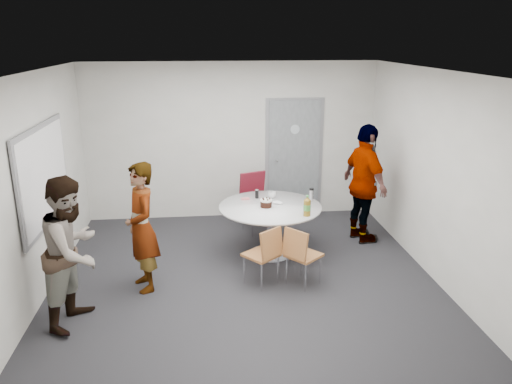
{
  "coord_description": "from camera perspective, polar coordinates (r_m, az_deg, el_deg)",
  "views": [
    {
      "loc": [
        -0.5,
        -5.98,
        3.1
      ],
      "look_at": [
        0.18,
        0.25,
        1.13
      ],
      "focal_mm": 35.0,
      "sensor_mm": 36.0,
      "label": 1
    }
  ],
  "objects": [
    {
      "name": "wall_left",
      "position": [
        6.55,
        -23.76,
        0.44
      ],
      "size": [
        0.0,
        5.0,
        5.0
      ],
      "primitive_type": "plane",
      "rotation": [
        1.57,
        0.0,
        1.57
      ],
      "color": "#BAB8B0",
      "rests_on": "floor"
    },
    {
      "name": "wall_back",
      "position": [
        8.68,
        -2.82,
        5.8
      ],
      "size": [
        5.0,
        0.0,
        5.0
      ],
      "primitive_type": "plane",
      "rotation": [
        1.57,
        0.0,
        0.0
      ],
      "color": "#BAB8B0",
      "rests_on": "floor"
    },
    {
      "name": "wall_front",
      "position": [
        3.93,
        1.76,
        -8.97
      ],
      "size": [
        5.0,
        0.0,
        5.0
      ],
      "primitive_type": "plane",
      "rotation": [
        -1.57,
        0.0,
        0.0
      ],
      "color": "#BAB8B0",
      "rests_on": "floor"
    },
    {
      "name": "chair_far",
      "position": [
        8.16,
        -0.07,
        -0.41
      ],
      "size": [
        0.59,
        0.62,
        0.97
      ],
      "rotation": [
        0.0,
        0.0,
        3.47
      ],
      "color": "maroon",
      "rests_on": "floor"
    },
    {
      "name": "chair_near_left",
      "position": [
        6.37,
        1.12,
        -6.78
      ],
      "size": [
        0.55,
        0.56,
        0.8
      ],
      "rotation": [
        0.0,
        0.0,
        0.69
      ],
      "color": "brown",
      "rests_on": "floor"
    },
    {
      "name": "floor",
      "position": [
        6.76,
        -1.31,
        -9.85
      ],
      "size": [
        5.0,
        5.0,
        0.0
      ],
      "primitive_type": "plane",
      "color": "black",
      "rests_on": "ground"
    },
    {
      "name": "table",
      "position": [
        7.18,
        1.79,
        -2.4
      ],
      "size": [
        1.47,
        1.47,
        1.06
      ],
      "color": "silver",
      "rests_on": "floor"
    },
    {
      "name": "person_left",
      "position": [
        5.83,
        -20.23,
        -6.37
      ],
      "size": [
        0.85,
        0.98,
        1.7
      ],
      "primitive_type": "imported",
      "rotation": [
        0.0,
        0.0,
        1.28
      ],
      "color": "white",
      "rests_on": "floor"
    },
    {
      "name": "person_main",
      "position": [
        6.36,
        -12.93,
        -3.97
      ],
      "size": [
        0.58,
        0.7,
        1.65
      ],
      "primitive_type": "imported",
      "rotation": [
        0.0,
        0.0,
        -1.21
      ],
      "color": "#A5C6EA",
      "rests_on": "floor"
    },
    {
      "name": "wall_right",
      "position": [
        6.92,
        19.71,
        1.77
      ],
      "size": [
        0.0,
        5.0,
        5.0
      ],
      "primitive_type": "plane",
      "rotation": [
        1.57,
        0.0,
        -1.57
      ],
      "color": "#BAB8B0",
      "rests_on": "floor"
    },
    {
      "name": "person_right",
      "position": [
        7.81,
        12.32,
        0.88
      ],
      "size": [
        0.7,
        1.16,
        1.85
      ],
      "primitive_type": "imported",
      "rotation": [
        0.0,
        0.0,
        1.82
      ],
      "color": "black",
      "rests_on": "floor"
    },
    {
      "name": "door",
      "position": [
        8.86,
        4.35,
        3.87
      ],
      "size": [
        1.02,
        0.17,
        2.12
      ],
      "color": "slate",
      "rests_on": "wall_back"
    },
    {
      "name": "ceiling",
      "position": [
        6.02,
        -1.49,
        13.65
      ],
      "size": [
        5.0,
        5.0,
        0.0
      ],
      "primitive_type": "plane",
      "rotation": [
        3.14,
        0.0,
        0.0
      ],
      "color": "silver",
      "rests_on": "wall_back"
    },
    {
      "name": "whiteboard",
      "position": [
        6.69,
        -23.06,
        1.77
      ],
      "size": [
        0.04,
        1.9,
        1.25
      ],
      "color": "gray",
      "rests_on": "wall_left"
    },
    {
      "name": "chair_near_right",
      "position": [
        6.39,
        5.05,
        -6.82
      ],
      "size": [
        0.55,
        0.55,
        0.8
      ],
      "rotation": [
        0.0,
        0.0,
        -0.86
      ],
      "color": "brown",
      "rests_on": "floor"
    }
  ]
}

